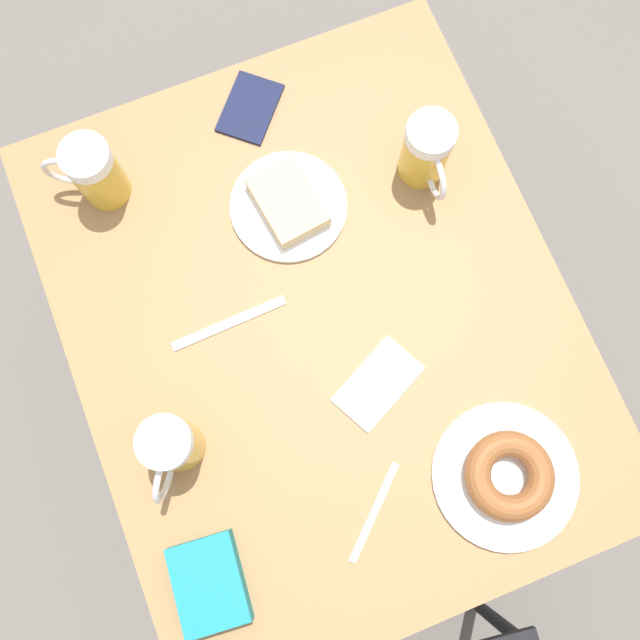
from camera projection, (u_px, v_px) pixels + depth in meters
ground_plane at (320, 380)px, 1.90m from camera, size 8.00×8.00×0.00m
table at (320, 330)px, 1.26m from camera, size 0.83×1.02×0.71m
plate_with_cake at (288, 204)px, 1.23m from camera, size 0.21×0.21×0.04m
plate_with_donut at (508, 476)px, 1.13m from camera, size 0.24×0.24×0.05m
beer_mug_left at (94, 173)px, 1.19m from camera, size 0.13×0.08×0.14m
beer_mug_center at (172, 446)px, 1.09m from camera, size 0.10×0.12×0.14m
beer_mug_right at (427, 152)px, 1.20m from camera, size 0.08×0.13×0.14m
napkin_folded at (378, 384)px, 1.18m from camera, size 0.17×0.14×0.00m
fork at (374, 512)px, 1.14m from camera, size 0.13×0.12×0.00m
knife at (229, 323)px, 1.20m from camera, size 0.20×0.02×0.00m
passport_near_edge at (250, 108)px, 1.29m from camera, size 0.15×0.15×0.01m
blue_pouch at (209, 583)px, 1.09m from camera, size 0.11×0.15×0.05m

